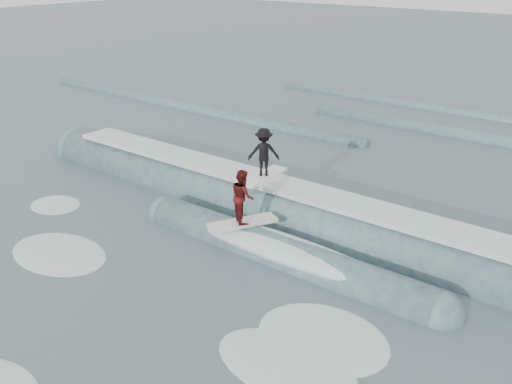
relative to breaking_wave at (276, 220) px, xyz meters
The scene contains 6 objects.
ground 5.55m from the breaking_wave, 93.48° to the right, with size 160.00×160.00×0.00m, color #394B53.
breaking_wave is the anchor object (origin of this frame).
surfer_black 2.09m from the breaking_wave, 152.91° to the left, with size 1.13×2.02×1.64m.
surfer_red 2.23m from the breaking_wave, 86.33° to the right, with size 1.45×2.02×1.65m.
whitewater 6.00m from the breaking_wave, 79.89° to the right, with size 13.65×8.17×0.10m.
far_swells 12.28m from the breaking_wave, 99.32° to the left, with size 39.09×8.65×0.80m.
Camera 1 is at (9.75, -7.62, 7.74)m, focal length 40.00 mm.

